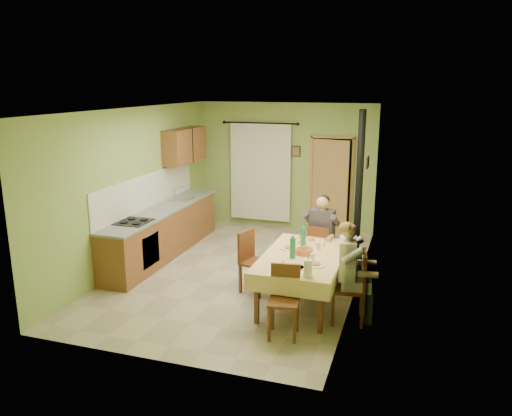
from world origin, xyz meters
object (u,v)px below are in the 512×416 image
(chair_near, at_px, (284,315))
(chair_right, at_px, (349,301))
(chair_left, at_px, (255,274))
(man_right, at_px, (350,261))
(man_far, at_px, (321,227))
(stove_flue, at_px, (358,216))
(chair_far, at_px, (320,261))
(dining_table, at_px, (302,279))

(chair_near, relative_size, chair_right, 0.93)
(chair_left, xyz_separation_m, man_right, (1.53, -0.57, 0.59))
(chair_left, distance_m, man_far, 1.38)
(chair_right, height_order, man_far, man_far)
(chair_right, bearing_deg, stove_flue, -3.60)
(chair_far, distance_m, chair_left, 1.24)
(dining_table, distance_m, chair_right, 0.83)
(chair_near, xyz_separation_m, man_far, (0.07, 2.15, 0.59))
(chair_right, distance_m, chair_left, 1.64)
(dining_table, xyz_separation_m, chair_right, (0.74, -0.36, -0.09))
(chair_near, relative_size, man_right, 0.68)
(chair_near, height_order, chair_left, chair_left)
(chair_right, xyz_separation_m, stove_flue, (-0.14, 1.87, 0.73))
(chair_right, bearing_deg, chair_left, 62.07)
(chair_far, distance_m, stove_flue, 1.00)
(chair_far, bearing_deg, chair_near, -84.23)
(chair_right, relative_size, stove_flue, 0.36)
(dining_table, xyz_separation_m, man_far, (0.06, 1.10, 0.50))
(chair_right, relative_size, man_far, 0.73)
(dining_table, bearing_deg, chair_left, 166.59)
(chair_near, bearing_deg, man_right, -145.02)
(chair_left, distance_m, man_right, 1.73)
(man_far, bearing_deg, chair_left, -126.12)
(dining_table, height_order, chair_near, chair_near)
(man_right, bearing_deg, chair_left, 61.82)
(chair_far, relative_size, man_far, 0.67)
(chair_left, height_order, man_far, man_far)
(chair_left, xyz_separation_m, man_far, (0.86, 0.90, 0.59))
(chair_left, relative_size, stove_flue, 0.35)
(chair_far, relative_size, chair_left, 0.95)
(chair_far, height_order, stove_flue, stove_flue)
(dining_table, height_order, man_far, man_far)
(chair_near, distance_m, chair_right, 1.01)
(dining_table, relative_size, chair_far, 2.10)
(dining_table, distance_m, man_right, 0.95)
(chair_near, distance_m, man_right, 1.16)
(stove_flue, bearing_deg, dining_table, -111.76)
(chair_left, xyz_separation_m, stove_flue, (1.40, 1.30, 0.73))
(chair_right, xyz_separation_m, man_far, (-0.68, 1.47, 0.59))
(man_far, bearing_deg, chair_far, -90.00)
(chair_far, height_order, man_far, man_far)
(chair_far, relative_size, man_right, 0.67)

